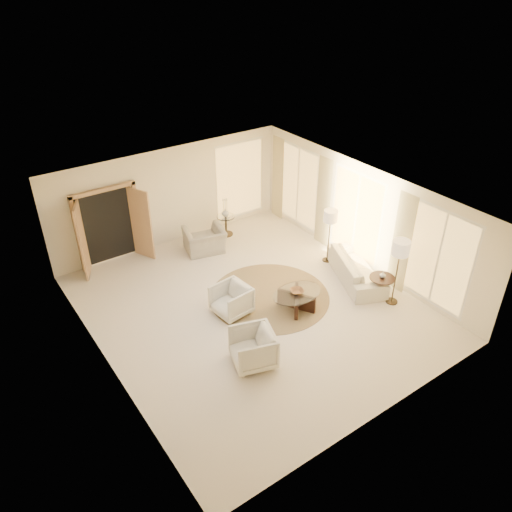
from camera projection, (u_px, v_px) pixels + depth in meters
room at (252, 258)px, 11.19m from camera, size 7.04×8.04×2.83m
windows_right at (358, 218)px, 12.98m from camera, size 0.10×6.40×2.40m
window_back_corner at (240, 180)px, 15.10m from camera, size 1.70×0.10×2.40m
curtains_right at (333, 207)px, 13.61m from camera, size 0.06×5.20×2.60m
french_doors at (110, 228)px, 13.10m from camera, size 1.95×0.66×2.16m
area_rug at (270, 296)px, 12.29m from camera, size 3.24×3.24×0.01m
sofa at (356, 268)px, 12.80m from camera, size 1.67×2.36×0.64m
armchair_left at (231, 299)px, 11.54m from camera, size 0.81×0.86×0.80m
armchair_right at (253, 347)px, 10.11m from camera, size 1.00×1.04×0.86m
accent_chair at (204, 237)px, 13.91m from camera, size 1.22×0.94×0.94m
coffee_table at (297, 299)px, 11.74m from camera, size 1.35×1.35×0.46m
end_table at (381, 284)px, 12.08m from camera, size 0.61×0.61×0.58m
side_table at (226, 223)px, 14.80m from camera, size 0.53×0.53×0.61m
floor_lamp_near at (331, 218)px, 13.05m from camera, size 0.37×0.37×1.52m
floor_lamp_far at (400, 251)px, 11.35m from camera, size 0.41×0.41×1.70m
bowl at (297, 291)px, 11.63m from camera, size 0.40×0.40×0.08m
end_vase at (383, 275)px, 11.95m from camera, size 0.17×0.17×0.15m
side_vase at (226, 213)px, 14.61m from camera, size 0.30×0.30×0.24m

